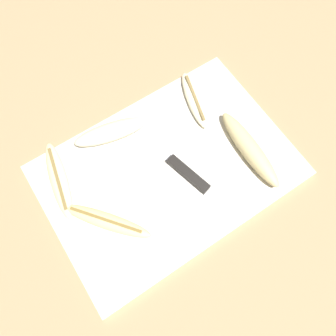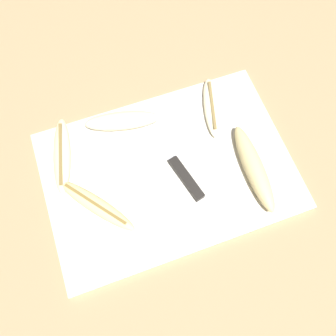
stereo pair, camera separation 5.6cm
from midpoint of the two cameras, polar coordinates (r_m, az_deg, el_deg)
name	(u,v)px [view 2 (the right image)]	position (r m, az deg, el deg)	size (l,w,h in m)	color
ground_plane	(168,172)	(0.70, 2.29, -0.88)	(4.00, 4.00, 0.00)	tan
cutting_board	(168,171)	(0.70, 2.31, -0.72)	(0.52, 0.35, 0.01)	silver
knife	(179,169)	(0.68, 4.25, -0.39)	(0.08, 0.25, 0.02)	black
banana_spotted_left	(254,168)	(0.70, 16.96, -0.20)	(0.05, 0.20, 0.03)	#DBC684
banana_golden_short	(96,205)	(0.67, -10.05, -6.66)	(0.14, 0.17, 0.02)	#EDD689
banana_bright_far	(122,121)	(0.72, -5.77, 7.95)	(0.17, 0.08, 0.03)	beige
banana_pale_long	(212,107)	(0.75, 9.78, 10.20)	(0.07, 0.15, 0.02)	beige
banana_soft_right	(62,155)	(0.72, -15.89, 1.90)	(0.07, 0.18, 0.02)	beige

